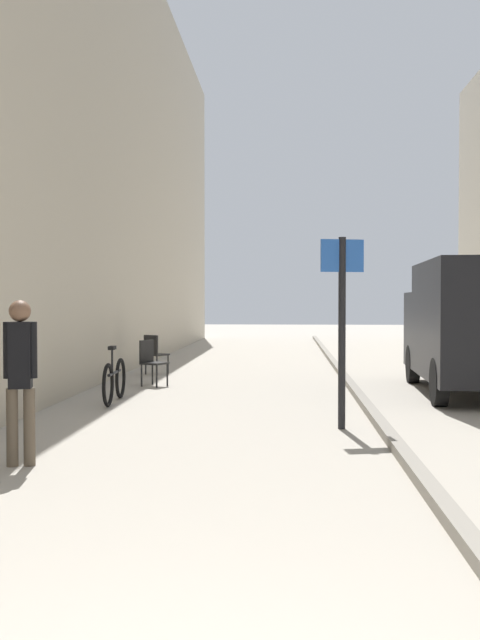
{
  "coord_description": "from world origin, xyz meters",
  "views": [
    {
      "loc": [
        0.31,
        -1.84,
        1.73
      ],
      "look_at": [
        -0.63,
        12.45,
        1.36
      ],
      "focal_mm": 40.34,
      "sensor_mm": 36.0,
      "label": 1
    }
  ],
  "objects_px": {
    "delivery_van": "(474,324)",
    "cafe_chair_near_window": "(151,359)",
    "pedestrian_main_foreground": "(20,370)",
    "bicycle_leaning": "(114,380)",
    "street_sign_post": "(342,315)",
    "cafe_chair_by_doorway": "(154,352)"
  },
  "relations": [
    {
      "from": "bicycle_leaning",
      "to": "delivery_van",
      "type": "bearing_deg",
      "value": 11.07
    },
    {
      "from": "cafe_chair_by_doorway",
      "to": "cafe_chair_near_window",
      "type": "bearing_deg",
      "value": -46.66
    },
    {
      "from": "pedestrian_main_foreground",
      "to": "cafe_chair_near_window",
      "type": "distance_m",
      "value": 7.18
    },
    {
      "from": "pedestrian_main_foreground",
      "to": "cafe_chair_near_window",
      "type": "xyz_separation_m",
      "value": [
        0.01,
        7.17,
        -0.46
      ]
    },
    {
      "from": "bicycle_leaning",
      "to": "cafe_chair_near_window",
      "type": "height_order",
      "value": "bicycle_leaning"
    },
    {
      "from": "delivery_van",
      "to": "cafe_chair_by_doorway",
      "type": "height_order",
      "value": "delivery_van"
    },
    {
      "from": "delivery_van",
      "to": "cafe_chair_near_window",
      "type": "xyz_separation_m",
      "value": [
        -6.25,
        0.9,
        -0.76
      ]
    },
    {
      "from": "pedestrian_main_foreground",
      "to": "cafe_chair_by_doorway",
      "type": "bearing_deg",
      "value": 80.02
    },
    {
      "from": "delivery_van",
      "to": "bicycle_leaning",
      "type": "height_order",
      "value": "delivery_van"
    },
    {
      "from": "pedestrian_main_foreground",
      "to": "bicycle_leaning",
      "type": "distance_m",
      "value": 4.79
    },
    {
      "from": "cafe_chair_near_window",
      "to": "cafe_chair_by_doorway",
      "type": "bearing_deg",
      "value": -145.82
    },
    {
      "from": "pedestrian_main_foreground",
      "to": "street_sign_post",
      "type": "distance_m",
      "value": 4.33
    },
    {
      "from": "street_sign_post",
      "to": "delivery_van",
      "type": "bearing_deg",
      "value": -139.24
    },
    {
      "from": "delivery_van",
      "to": "cafe_chair_near_window",
      "type": "bearing_deg",
      "value": 174.47
    },
    {
      "from": "street_sign_post",
      "to": "cafe_chair_by_doorway",
      "type": "bearing_deg",
      "value": -74.75
    },
    {
      "from": "pedestrian_main_foreground",
      "to": "cafe_chair_near_window",
      "type": "relative_size",
      "value": 1.86
    },
    {
      "from": "street_sign_post",
      "to": "cafe_chair_near_window",
      "type": "distance_m",
      "value": 5.98
    },
    {
      "from": "delivery_van",
      "to": "cafe_chair_by_doorway",
      "type": "distance_m",
      "value": 7.36
    },
    {
      "from": "delivery_van",
      "to": "street_sign_post",
      "type": "relative_size",
      "value": 1.95
    },
    {
      "from": "cafe_chair_by_doorway",
      "to": "delivery_van",
      "type": "bearing_deg",
      "value": 8.83
    },
    {
      "from": "bicycle_leaning",
      "to": "cafe_chair_by_doorway",
      "type": "xyz_separation_m",
      "value": [
        -0.19,
        4.68,
        0.17
      ]
    },
    {
      "from": "pedestrian_main_foreground",
      "to": "delivery_van",
      "type": "relative_size",
      "value": 0.34
    }
  ]
}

